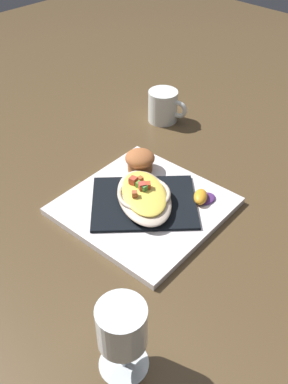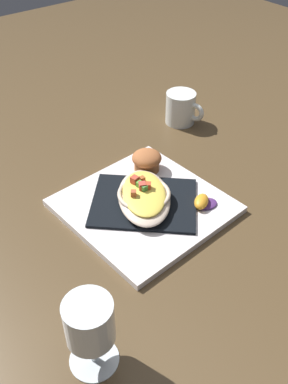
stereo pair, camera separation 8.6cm
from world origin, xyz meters
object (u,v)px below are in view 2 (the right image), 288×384
(stemmed_glass, at_px, (90,326))
(orange_garnish, at_px, (203,202))
(square_plate, at_px, (144,206))
(gratin_dish, at_px, (144,195))
(muffin, at_px, (147,160))
(coffee_mug, at_px, (181,110))

(stemmed_glass, bearing_deg, orange_garnish, 21.42)
(square_plate, xyz_separation_m, stemmed_glass, (-0.26, -0.21, 0.08))
(gratin_dish, height_order, stemmed_glass, stemmed_glass)
(muffin, distance_m, coffee_mug, 0.25)
(gratin_dish, distance_m, coffee_mug, 0.36)
(muffin, height_order, coffee_mug, coffee_mug)
(gratin_dish, height_order, orange_garnish, gratin_dish)
(gratin_dish, xyz_separation_m, coffee_mug, (0.29, 0.21, 0.00))
(gratin_dish, distance_m, orange_garnish, 0.12)
(coffee_mug, bearing_deg, square_plate, -143.88)
(square_plate, distance_m, orange_garnish, 0.12)
(coffee_mug, bearing_deg, gratin_dish, -143.91)
(gratin_dish, relative_size, orange_garnish, 3.24)
(muffin, xyz_separation_m, coffee_mug, (0.21, 0.12, -0.00))
(gratin_dish, bearing_deg, stemmed_glass, -140.61)
(square_plate, bearing_deg, stemmed_glass, -140.63)
(stemmed_glass, bearing_deg, muffin, 41.74)
(coffee_mug, bearing_deg, stemmed_glass, -142.30)
(gratin_dish, bearing_deg, coffee_mug, 36.09)
(gratin_dish, xyz_separation_m, stemmed_glass, (-0.26, -0.22, 0.05))
(coffee_mug, xyz_separation_m, stemmed_glass, (-0.55, -0.42, 0.05))
(square_plate, bearing_deg, muffin, 48.75)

